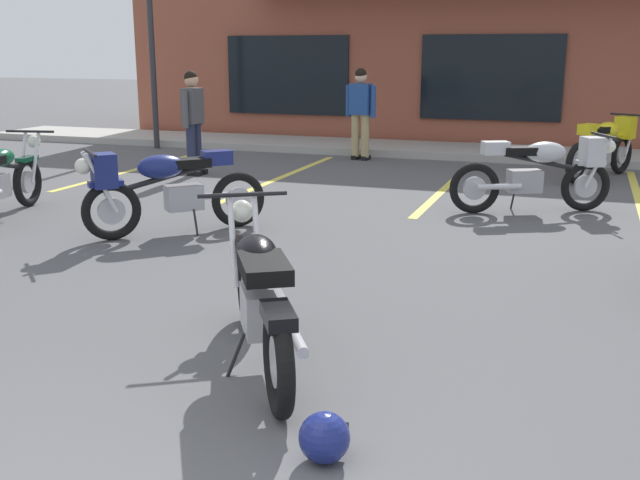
{
  "coord_description": "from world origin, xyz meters",
  "views": [
    {
      "loc": [
        1.91,
        -1.93,
        1.99
      ],
      "look_at": [
        0.01,
        3.46,
        0.55
      ],
      "focal_mm": 42.31,
      "sensor_mm": 36.0,
      "label": 1
    }
  ],
  "objects_px": {
    "motorcycle_silver_naked": "(605,145)",
    "helmet_on_pavement": "(325,437)",
    "motorcycle_foreground_classic": "(260,296)",
    "motorcycle_orange_scrambler": "(166,187)",
    "person_in_shorts_foreground": "(361,108)",
    "motorcycle_black_cruiser": "(540,171)",
    "person_by_back_row": "(193,116)"
  },
  "relations": [
    {
      "from": "motorcycle_orange_scrambler",
      "to": "person_in_shorts_foreground",
      "type": "relative_size",
      "value": 0.99
    },
    {
      "from": "motorcycle_foreground_classic",
      "to": "helmet_on_pavement",
      "type": "distance_m",
      "value": 1.33
    },
    {
      "from": "motorcycle_black_cruiser",
      "to": "motorcycle_orange_scrambler",
      "type": "bearing_deg",
      "value": -145.75
    },
    {
      "from": "motorcycle_orange_scrambler",
      "to": "motorcycle_black_cruiser",
      "type": "bearing_deg",
      "value": 34.25
    },
    {
      "from": "motorcycle_foreground_classic",
      "to": "motorcycle_silver_naked",
      "type": "relative_size",
      "value": 0.96
    },
    {
      "from": "motorcycle_silver_naked",
      "to": "helmet_on_pavement",
      "type": "bearing_deg",
      "value": -98.32
    },
    {
      "from": "motorcycle_foreground_classic",
      "to": "motorcycle_black_cruiser",
      "type": "relative_size",
      "value": 0.95
    },
    {
      "from": "person_by_back_row",
      "to": "helmet_on_pavement",
      "type": "xyz_separation_m",
      "value": [
        4.92,
        -7.71,
        -0.82
      ]
    },
    {
      "from": "motorcycle_foreground_classic",
      "to": "helmet_on_pavement",
      "type": "height_order",
      "value": "motorcycle_foreground_classic"
    },
    {
      "from": "motorcycle_black_cruiser",
      "to": "motorcycle_silver_naked",
      "type": "height_order",
      "value": "same"
    },
    {
      "from": "motorcycle_silver_naked",
      "to": "helmet_on_pavement",
      "type": "height_order",
      "value": "motorcycle_silver_naked"
    },
    {
      "from": "helmet_on_pavement",
      "to": "motorcycle_silver_naked",
      "type": "bearing_deg",
      "value": 81.68
    },
    {
      "from": "motorcycle_black_cruiser",
      "to": "motorcycle_silver_naked",
      "type": "distance_m",
      "value": 3.15
    },
    {
      "from": "motorcycle_black_cruiser",
      "to": "person_by_back_row",
      "type": "bearing_deg",
      "value": 168.01
    },
    {
      "from": "motorcycle_orange_scrambler",
      "to": "helmet_on_pavement",
      "type": "relative_size",
      "value": 6.4
    },
    {
      "from": "motorcycle_black_cruiser",
      "to": "person_by_back_row",
      "type": "xyz_separation_m",
      "value": [
        -5.52,
        1.17,
        0.42
      ]
    },
    {
      "from": "motorcycle_silver_naked",
      "to": "motorcycle_orange_scrambler",
      "type": "bearing_deg",
      "value": -129.26
    },
    {
      "from": "person_in_shorts_foreground",
      "to": "motorcycle_silver_naked",
      "type": "bearing_deg",
      "value": -9.04
    },
    {
      "from": "motorcycle_foreground_classic",
      "to": "person_in_shorts_foreground",
      "type": "height_order",
      "value": "person_in_shorts_foreground"
    },
    {
      "from": "motorcycle_black_cruiser",
      "to": "motorcycle_orange_scrambler",
      "type": "relative_size",
      "value": 1.18
    },
    {
      "from": "motorcycle_silver_naked",
      "to": "person_in_shorts_foreground",
      "type": "bearing_deg",
      "value": 170.96
    },
    {
      "from": "person_by_back_row",
      "to": "motorcycle_silver_naked",
      "type": "bearing_deg",
      "value": 16.53
    },
    {
      "from": "person_in_shorts_foreground",
      "to": "person_by_back_row",
      "type": "height_order",
      "value": "same"
    },
    {
      "from": "helmet_on_pavement",
      "to": "person_by_back_row",
      "type": "bearing_deg",
      "value": 122.53
    },
    {
      "from": "motorcycle_silver_naked",
      "to": "person_by_back_row",
      "type": "bearing_deg",
      "value": -163.47
    },
    {
      "from": "motorcycle_black_cruiser",
      "to": "motorcycle_orange_scrambler",
      "type": "height_order",
      "value": "same"
    },
    {
      "from": "motorcycle_orange_scrambler",
      "to": "person_by_back_row",
      "type": "bearing_deg",
      "value": 114.42
    },
    {
      "from": "motorcycle_black_cruiser",
      "to": "person_in_shorts_foreground",
      "type": "distance_m",
      "value": 5.09
    },
    {
      "from": "motorcycle_foreground_classic",
      "to": "motorcycle_orange_scrambler",
      "type": "relative_size",
      "value": 1.12
    },
    {
      "from": "motorcycle_silver_naked",
      "to": "motorcycle_foreground_classic",
      "type": "bearing_deg",
      "value": -104.34
    },
    {
      "from": "motorcycle_foreground_classic",
      "to": "motorcycle_black_cruiser",
      "type": "xyz_separation_m",
      "value": [
        1.39,
        5.52,
        0.07
      ]
    },
    {
      "from": "person_in_shorts_foreground",
      "to": "motorcycle_black_cruiser",
      "type": "bearing_deg",
      "value": -47.21
    }
  ]
}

